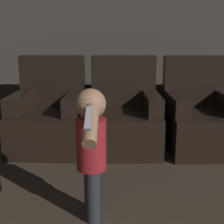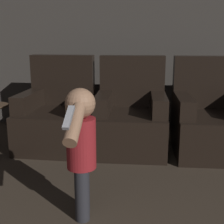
{
  "view_description": "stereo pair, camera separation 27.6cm",
  "coord_description": "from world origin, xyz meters",
  "px_view_note": "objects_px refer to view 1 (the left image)",
  "views": [
    {
      "loc": [
        0.23,
        0.18,
        1.25
      ],
      "look_at": [
        0.18,
        2.87,
        0.6
      ],
      "focal_mm": 50.0,
      "sensor_mm": 36.0,
      "label": 1
    },
    {
      "loc": [
        0.51,
        0.2,
        1.25
      ],
      "look_at": [
        0.18,
        2.87,
        0.6
      ],
      "focal_mm": 50.0,
      "sensor_mm": 36.0,
      "label": 2
    }
  ],
  "objects_px": {
    "armchair_middle": "(124,118)",
    "person_toddler": "(91,145)",
    "armchair_left": "(49,118)",
    "armchair_right": "(200,119)"
  },
  "relations": [
    {
      "from": "armchair_middle",
      "to": "person_toddler",
      "type": "xyz_separation_m",
      "value": [
        -0.25,
        -1.46,
        0.2
      ]
    },
    {
      "from": "armchair_middle",
      "to": "person_toddler",
      "type": "relative_size",
      "value": 1.12
    },
    {
      "from": "armchair_middle",
      "to": "person_toddler",
      "type": "height_order",
      "value": "armchair_middle"
    },
    {
      "from": "armchair_left",
      "to": "armchair_middle",
      "type": "bearing_deg",
      "value": 0.51
    },
    {
      "from": "armchair_middle",
      "to": "armchair_left",
      "type": "bearing_deg",
      "value": 178.04
    },
    {
      "from": "armchair_right",
      "to": "person_toddler",
      "type": "distance_m",
      "value": 1.85
    },
    {
      "from": "armchair_right",
      "to": "armchair_middle",
      "type": "bearing_deg",
      "value": 177.75
    },
    {
      "from": "armchair_left",
      "to": "armchair_middle",
      "type": "distance_m",
      "value": 0.86
    },
    {
      "from": "armchair_left",
      "to": "person_toddler",
      "type": "xyz_separation_m",
      "value": [
        0.61,
        -1.46,
        0.2
      ]
    },
    {
      "from": "armchair_left",
      "to": "armchair_right",
      "type": "relative_size",
      "value": 1.0
    }
  ]
}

